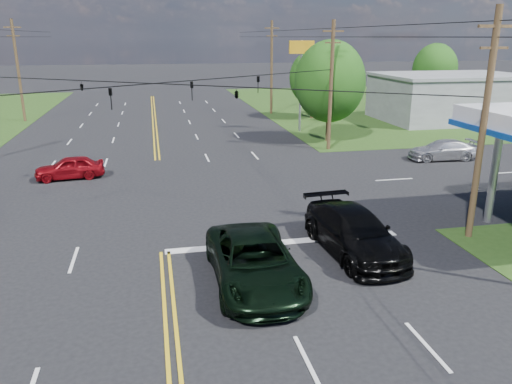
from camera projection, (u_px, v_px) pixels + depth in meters
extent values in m
plane|color=black|center=(160.00, 194.00, 27.58)|extent=(280.00, 280.00, 0.00)
cube|color=#244215|center=(430.00, 104.00, 64.29)|extent=(46.00, 48.00, 0.03)
cube|color=silver|center=(285.00, 242.00, 21.07)|extent=(10.00, 0.50, 0.02)
cube|color=slate|center=(449.00, 99.00, 51.45)|extent=(14.00, 10.00, 4.40)
cylinder|color=#A5A5AA|center=(494.00, 174.00, 22.79)|extent=(0.36, 0.36, 4.65)
cylinder|color=#472E1E|center=(483.00, 128.00, 20.28)|extent=(0.28, 0.28, 9.50)
cube|color=#472E1E|center=(497.00, 26.00, 19.10)|extent=(1.60, 0.12, 0.12)
cube|color=#472E1E|center=(494.00, 48.00, 19.34)|extent=(1.20, 0.10, 0.10)
cylinder|color=#472E1E|center=(331.00, 87.00, 37.10)|extent=(0.28, 0.28, 9.50)
cube|color=#472E1E|center=(333.00, 31.00, 35.93)|extent=(1.60, 0.12, 0.12)
cube|color=#472E1E|center=(333.00, 43.00, 36.16)|extent=(1.20, 0.10, 0.10)
cylinder|color=#472E1E|center=(18.00, 71.00, 49.73)|extent=(0.28, 0.28, 10.00)
cube|color=#472E1E|center=(12.00, 27.00, 48.48)|extent=(1.60, 0.12, 0.12)
cube|color=#472E1E|center=(13.00, 36.00, 48.72)|extent=(1.20, 0.10, 0.10)
cylinder|color=#472E1E|center=(272.00, 68.00, 54.78)|extent=(0.28, 0.28, 10.00)
cube|color=#472E1E|center=(272.00, 28.00, 53.53)|extent=(1.60, 0.12, 0.12)
cube|color=#472E1E|center=(272.00, 36.00, 53.77)|extent=(1.20, 0.10, 0.10)
imported|color=black|center=(111.00, 99.00, 24.21)|extent=(0.17, 0.21, 1.05)
imported|color=black|center=(192.00, 91.00, 27.71)|extent=(0.17, 0.21, 1.05)
imported|color=black|center=(258.00, 85.00, 31.43)|extent=(0.17, 0.21, 1.05)
imported|color=black|center=(82.00, 86.00, 27.64)|extent=(1.24, 0.26, 0.50)
imported|color=black|center=(237.00, 93.00, 24.11)|extent=(1.24, 0.26, 0.50)
cylinder|color=black|center=(408.00, 25.00, 25.59)|extent=(0.04, 100.00, 0.04)
cylinder|color=black|center=(407.00, 37.00, 25.76)|extent=(0.04, 100.00, 0.04)
cylinder|color=#472E1E|center=(328.00, 121.00, 41.02)|extent=(0.36, 0.36, 3.30)
ellipsoid|color=#204713|center=(330.00, 81.00, 40.06)|extent=(5.70, 5.70, 6.60)
cylinder|color=#472E1E|center=(312.00, 105.00, 52.79)|extent=(0.36, 0.36, 2.86)
ellipsoid|color=#204713|center=(313.00, 78.00, 51.96)|extent=(4.94, 4.94, 5.72)
cylinder|color=#472E1E|center=(432.00, 94.00, 61.77)|extent=(0.36, 0.36, 3.08)
ellipsoid|color=#204713|center=(435.00, 69.00, 60.87)|extent=(5.32, 5.32, 6.16)
imported|color=black|center=(254.00, 261.00, 17.30)|extent=(2.87, 6.18, 1.72)
imported|color=black|center=(354.00, 232.00, 19.85)|extent=(2.89, 6.20, 1.75)
imported|color=maroon|center=(70.00, 168.00, 30.38)|extent=(4.20, 2.06, 1.38)
imported|color=#B7B7BC|center=(442.00, 150.00, 35.09)|extent=(4.90, 2.30, 1.38)
cylinder|color=#A5A5AA|center=(301.00, 87.00, 44.60)|extent=(0.20, 0.20, 8.04)
cube|color=orange|center=(302.00, 47.00, 43.58)|extent=(2.22, 0.39, 1.11)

